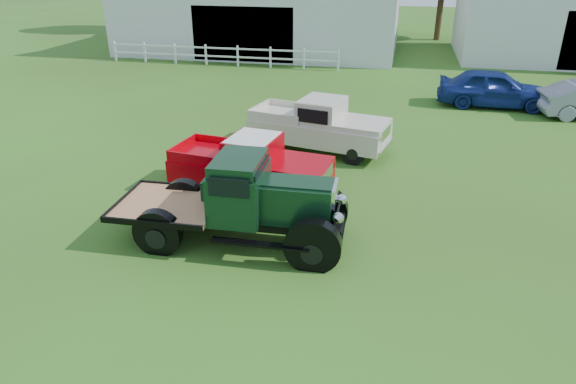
% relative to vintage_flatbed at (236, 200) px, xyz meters
% --- Properties ---
extents(ground, '(120.00, 120.00, 0.00)m').
position_rel_vintage_flatbed_xyz_m(ground, '(0.87, -0.47, -1.06)').
color(ground, '#374A1C').
extents(shed_left, '(18.80, 10.20, 5.60)m').
position_rel_vintage_flatbed_xyz_m(shed_left, '(-6.13, 25.53, 1.74)').
color(shed_left, silver).
rests_on(shed_left, ground).
extents(fence_rail, '(14.20, 0.16, 1.20)m').
position_rel_vintage_flatbed_xyz_m(fence_rail, '(-7.13, 19.53, -0.46)').
color(fence_rail, white).
rests_on(fence_rail, ground).
extents(vintage_flatbed, '(5.44, 2.31, 2.13)m').
position_rel_vintage_flatbed_xyz_m(vintage_flatbed, '(0.00, 0.00, 0.00)').
color(vintage_flatbed, black).
rests_on(vintage_flatbed, ground).
extents(red_pickup, '(4.82, 2.41, 1.68)m').
position_rel_vintage_flatbed_xyz_m(red_pickup, '(-0.43, 2.69, -0.22)').
color(red_pickup, '#B5000B').
rests_on(red_pickup, ground).
extents(white_pickup, '(5.12, 2.85, 1.78)m').
position_rel_vintage_flatbed_xyz_m(white_pickup, '(0.86, 6.50, -0.18)').
color(white_pickup, beige).
rests_on(white_pickup, ground).
extents(misc_car_blue, '(4.85, 2.09, 1.63)m').
position_rel_vintage_flatbed_xyz_m(misc_car_blue, '(7.49, 13.59, -0.25)').
color(misc_car_blue, navy).
rests_on(misc_car_blue, ground).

